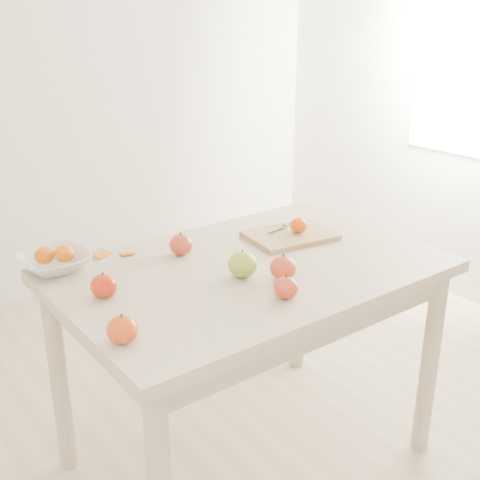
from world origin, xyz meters
TOP-DOWN VIEW (x-y plane):
  - ground at (0.00, 0.00)m, footprint 3.50×3.50m
  - table at (0.00, 0.00)m, footprint 1.20×0.80m
  - cutting_board at (0.27, 0.11)m, footprint 0.32×0.26m
  - board_tangerine at (0.30, 0.10)m, footprint 0.06×0.06m
  - fruit_bowl at (-0.51, 0.33)m, footprint 0.22×0.22m
  - bowl_tangerine_near at (-0.54, 0.34)m, footprint 0.06×0.06m
  - bowl_tangerine_far at (-0.48, 0.32)m, footprint 0.06×0.06m
  - orange_peel_a at (-0.35, 0.36)m, footprint 0.07×0.07m
  - orange_peel_b at (-0.27, 0.31)m, footprint 0.05×0.04m
  - paring_knife at (0.31, 0.18)m, footprint 0.17×0.06m
  - apple_green at (-0.07, -0.06)m, footprint 0.09×0.09m
  - apple_red_a at (-0.13, 0.21)m, footprint 0.08×0.08m
  - apple_red_d at (-0.54, -0.19)m, footprint 0.08×0.08m
  - apple_red_e at (-0.06, -0.25)m, footprint 0.07×0.07m
  - apple_red_b at (-0.47, 0.06)m, footprint 0.08×0.08m
  - apple_red_c at (0.02, -0.15)m, footprint 0.08×0.08m

SIDE VIEW (x-z plane):
  - ground at x=0.00m, z-range 0.00..0.00m
  - table at x=0.00m, z-range 0.28..1.03m
  - orange_peel_a at x=-0.35m, z-range 0.75..0.76m
  - orange_peel_b at x=-0.27m, z-range 0.75..0.76m
  - cutting_board at x=0.27m, z-range 0.75..0.77m
  - paring_knife at x=0.31m, z-range 0.77..0.78m
  - fruit_bowl at x=-0.51m, z-range 0.75..0.80m
  - apple_red_e at x=-0.06m, z-range 0.75..0.81m
  - apple_red_b at x=-0.47m, z-range 0.75..0.82m
  - apple_red_d at x=-0.54m, z-range 0.75..0.82m
  - apple_red_a at x=-0.13m, z-range 0.75..0.82m
  - apple_red_c at x=0.02m, z-range 0.75..0.82m
  - apple_green at x=-0.07m, z-range 0.75..0.83m
  - board_tangerine at x=0.30m, z-range 0.77..0.82m
  - bowl_tangerine_near at x=-0.54m, z-range 0.78..0.83m
  - bowl_tangerine_far at x=-0.48m, z-range 0.78..0.83m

